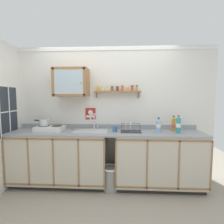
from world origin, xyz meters
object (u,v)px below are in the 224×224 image
at_px(sink, 92,132).
at_px(hot_plate_stove, 50,128).
at_px(saucepan, 44,123).
at_px(trash_bin, 111,178).
at_px(bottle_juice_amber_1, 173,124).
at_px(bottle_water_blue_2, 158,126).
at_px(bottle_detergent_teal_0, 178,125).
at_px(warning_sign, 91,114).
at_px(mug, 115,129).
at_px(wall_cabinet, 71,82).
at_px(dish_rack, 130,130).

relative_size(sink, hot_plate_stove, 1.21).
distance_m(saucepan, trash_bin, 1.50).
xyz_separation_m(bottle_juice_amber_1, bottle_water_blue_2, (-0.28, -0.13, -0.00)).
height_order(bottle_detergent_teal_0, warning_sign, warning_sign).
distance_m(mug, wall_cabinet, 1.12).
bearing_deg(sink, wall_cabinet, 165.83).
distance_m(bottle_detergent_teal_0, mug, 1.05).
xyz_separation_m(sink, warning_sign, (-0.06, 0.25, 0.29)).
distance_m(bottle_detergent_teal_0, warning_sign, 1.56).
bearing_deg(sink, bottle_juice_amber_1, 2.72).
relative_size(saucepan, dish_rack, 0.89).
relative_size(warning_sign, trash_bin, 0.54).
distance_m(bottle_juice_amber_1, warning_sign, 1.50).
height_order(mug, warning_sign, warning_sign).
bearing_deg(wall_cabinet, saucepan, -168.69).
distance_m(saucepan, warning_sign, 0.84).
height_order(saucepan, warning_sign, warning_sign).
height_order(saucepan, trash_bin, saucepan).
relative_size(bottle_detergent_teal_0, mug, 2.46).
relative_size(dish_rack, trash_bin, 0.87).
distance_m(bottle_water_blue_2, mug, 0.73).
bearing_deg(bottle_detergent_teal_0, wall_cabinet, 174.12).
relative_size(bottle_water_blue_2, wall_cabinet, 0.42).
bearing_deg(bottle_juice_amber_1, sink, -177.28).
bearing_deg(bottle_detergent_teal_0, bottle_water_blue_2, 173.91).
bearing_deg(bottle_water_blue_2, wall_cabinet, 174.16).
xyz_separation_m(bottle_detergent_teal_0, wall_cabinet, (-1.82, 0.19, 0.71)).
xyz_separation_m(bottle_juice_amber_1, mug, (-1.01, -0.11, -0.06)).
bearing_deg(mug, bottle_juice_amber_1, 6.00).
bearing_deg(bottle_juice_amber_1, saucepan, -178.26).
bearing_deg(bottle_juice_amber_1, bottle_water_blue_2, -155.84).
bearing_deg(bottle_water_blue_2, sink, 176.97).
height_order(bottle_water_blue_2, dish_rack, bottle_water_blue_2).
relative_size(saucepan, trash_bin, 0.77).
bearing_deg(wall_cabinet, sink, -14.17).
height_order(hot_plate_stove, warning_sign, warning_sign).
distance_m(bottle_detergent_teal_0, trash_bin, 1.42).
distance_m(wall_cabinet, warning_sign, 0.67).
xyz_separation_m(bottle_detergent_teal_0, trash_bin, (-1.11, -0.09, -0.89)).
height_order(hot_plate_stove, mug, mug).
height_order(saucepan, bottle_water_blue_2, bottle_water_blue_2).
bearing_deg(wall_cabinet, trash_bin, -21.30).
distance_m(wall_cabinet, trash_bin, 1.77).
distance_m(sink, trash_bin, 0.83).
bearing_deg(wall_cabinet, dish_rack, -6.93).
bearing_deg(hot_plate_stove, sink, 2.08).
height_order(bottle_juice_amber_1, warning_sign, warning_sign).
bearing_deg(bottle_detergent_teal_0, trash_bin, -175.34).
distance_m(bottle_water_blue_2, wall_cabinet, 1.68).
relative_size(hot_plate_stove, trash_bin, 1.19).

